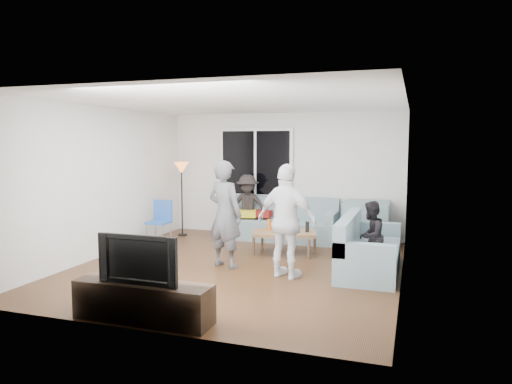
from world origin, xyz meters
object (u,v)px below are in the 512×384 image
(floor_lamp, at_px, (182,199))
(television, at_px, (142,258))
(spectator_back, at_px, (247,206))
(spectator_right, at_px, (371,236))
(tv_console, at_px, (143,302))
(sofa_right_section, at_px, (370,244))
(sofa_back_section, at_px, (280,219))
(player_right, at_px, (287,221))
(coffee_table, at_px, (284,243))
(player_left, at_px, (225,214))
(side_chair, at_px, (158,223))

(floor_lamp, distance_m, television, 4.91)
(spectator_back, bearing_deg, spectator_right, -47.07)
(tv_console, xyz_separation_m, television, (0.00, 0.00, 0.50))
(sofa_right_section, height_order, floor_lamp, floor_lamp)
(sofa_back_section, height_order, player_right, player_right)
(coffee_table, xyz_separation_m, floor_lamp, (-2.52, 0.93, 0.58))
(spectator_back, height_order, television, spectator_back)
(coffee_table, bearing_deg, floor_lamp, 159.62)
(player_left, bearing_deg, tv_console, 106.94)
(spectator_back, bearing_deg, player_left, -91.51)
(sofa_right_section, bearing_deg, coffee_table, 66.09)
(sofa_back_section, height_order, floor_lamp, floor_lamp)
(sofa_right_section, relative_size, spectator_right, 1.84)
(television, bearing_deg, side_chair, 117.66)
(sofa_back_section, relative_size, television, 2.40)
(sofa_right_section, xyz_separation_m, spectator_right, (0.00, 0.04, 0.12))
(sofa_back_section, relative_size, floor_lamp, 1.47)
(coffee_table, height_order, floor_lamp, floor_lamp)
(sofa_back_section, bearing_deg, tv_console, -93.03)
(spectator_right, distance_m, tv_console, 3.70)
(tv_console, bearing_deg, side_chair, 117.66)
(sofa_right_section, bearing_deg, spectator_right, 0.00)
(sofa_right_section, xyz_separation_m, tv_console, (-2.21, -2.92, -0.20))
(coffee_table, height_order, player_left, player_left)
(floor_lamp, height_order, player_left, player_left)
(side_chair, distance_m, spectator_back, 1.88)
(coffee_table, distance_m, side_chair, 2.53)
(player_left, height_order, television, player_left)
(tv_console, bearing_deg, spectator_back, 95.62)
(player_right, bearing_deg, television, 79.77)
(sofa_back_section, height_order, tv_console, sofa_back_section)
(player_right, xyz_separation_m, tv_console, (-1.08, -2.17, -0.62))
(coffee_table, height_order, tv_console, tv_console)
(side_chair, relative_size, television, 0.90)
(coffee_table, relative_size, floor_lamp, 0.71)
(spectator_right, bearing_deg, sofa_right_section, 15.45)
(player_left, bearing_deg, spectator_back, -62.35)
(coffee_table, xyz_separation_m, spectator_back, (-1.13, 1.19, 0.46))
(player_left, xyz_separation_m, spectator_back, (-0.46, 2.36, -0.19))
(player_left, relative_size, television, 1.78)
(floor_lamp, relative_size, television, 1.63)
(tv_console, bearing_deg, coffee_table, 79.74)
(floor_lamp, height_order, spectator_right, floor_lamp)
(spectator_right, height_order, television, spectator_right)
(sofa_back_section, relative_size, spectator_right, 2.11)
(side_chair, relative_size, player_right, 0.51)
(player_left, xyz_separation_m, tv_console, (0.01, -2.44, -0.63))
(sofa_right_section, height_order, side_chair, side_chair)
(sofa_back_section, relative_size, sofa_right_section, 1.15)
(sofa_back_section, xyz_separation_m, television, (-0.25, -4.77, 0.29))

